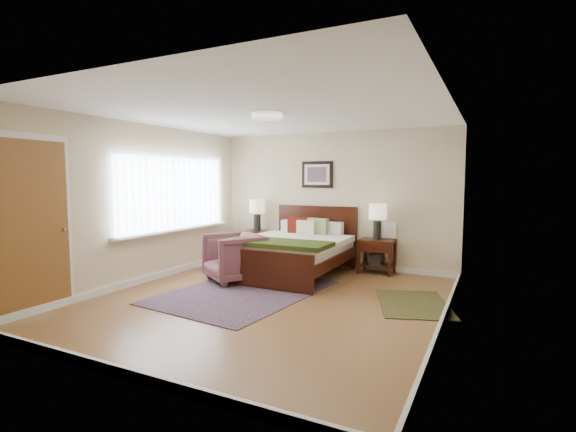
% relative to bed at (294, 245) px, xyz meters
% --- Properties ---
extents(floor, '(5.00, 5.00, 0.00)m').
position_rel_bed_xyz_m(floor, '(0.32, -1.49, -0.51)').
color(floor, brown).
rests_on(floor, ground).
extents(back_wall, '(4.50, 0.04, 2.50)m').
position_rel_bed_xyz_m(back_wall, '(0.32, 1.01, 0.74)').
color(back_wall, beige).
rests_on(back_wall, ground).
extents(front_wall, '(4.50, 0.04, 2.50)m').
position_rel_bed_xyz_m(front_wall, '(0.32, -3.99, 0.74)').
color(front_wall, beige).
rests_on(front_wall, ground).
extents(left_wall, '(0.04, 5.00, 2.50)m').
position_rel_bed_xyz_m(left_wall, '(-1.93, -1.49, 0.74)').
color(left_wall, beige).
rests_on(left_wall, ground).
extents(right_wall, '(0.04, 5.00, 2.50)m').
position_rel_bed_xyz_m(right_wall, '(2.57, -1.49, 0.74)').
color(right_wall, beige).
rests_on(right_wall, ground).
extents(ceiling, '(4.50, 5.00, 0.02)m').
position_rel_bed_xyz_m(ceiling, '(0.32, -1.49, 1.99)').
color(ceiling, white).
rests_on(ceiling, back_wall).
extents(window, '(0.11, 2.72, 1.32)m').
position_rel_bed_xyz_m(window, '(-1.88, -0.79, 0.86)').
color(window, silver).
rests_on(window, left_wall).
extents(door, '(0.06, 1.00, 2.18)m').
position_rel_bed_xyz_m(door, '(-1.91, -3.23, 0.56)').
color(door, silver).
rests_on(door, ground).
extents(ceil_fixture, '(0.44, 0.44, 0.08)m').
position_rel_bed_xyz_m(ceil_fixture, '(0.32, -1.49, 1.95)').
color(ceil_fixture, white).
rests_on(ceil_fixture, ceiling).
extents(bed, '(1.71, 2.06, 1.11)m').
position_rel_bed_xyz_m(bed, '(0.00, 0.00, 0.00)').
color(bed, '#361508').
rests_on(bed, ground).
extents(wall_art, '(0.62, 0.05, 0.50)m').
position_rel_bed_xyz_m(wall_art, '(0.00, 0.98, 1.21)').
color(wall_art, black).
rests_on(wall_art, back_wall).
extents(nightstand_left, '(0.51, 0.46, 0.61)m').
position_rel_bed_xyz_m(nightstand_left, '(-1.20, 0.76, -0.02)').
color(nightstand_left, '#361508').
rests_on(nightstand_left, ground).
extents(nightstand_right, '(0.60, 0.45, 0.59)m').
position_rel_bed_xyz_m(nightstand_right, '(1.22, 0.77, -0.15)').
color(nightstand_right, '#361508').
rests_on(nightstand_right, ground).
extents(lamp_left, '(0.30, 0.30, 0.61)m').
position_rel_bed_xyz_m(lamp_left, '(-1.20, 0.78, 0.52)').
color(lamp_left, black).
rests_on(lamp_left, nightstand_left).
extents(lamp_right, '(0.30, 0.30, 0.61)m').
position_rel_bed_xyz_m(lamp_right, '(1.22, 0.78, 0.50)').
color(lamp_right, black).
rests_on(lamp_right, nightstand_right).
extents(armchair, '(1.15, 1.15, 0.77)m').
position_rel_bed_xyz_m(armchair, '(-0.69, -0.80, -0.13)').
color(armchair, brown).
rests_on(armchair, ground).
extents(rug_persian, '(2.06, 2.72, 0.01)m').
position_rel_bed_xyz_m(rug_persian, '(-0.18, -1.30, -0.51)').
color(rug_persian, '#0C0D40').
rests_on(rug_persian, ground).
extents(rug_navy, '(1.23, 1.49, 0.01)m').
position_rel_bed_xyz_m(rug_navy, '(2.12, -0.80, -0.51)').
color(rug_navy, black).
rests_on(rug_navy, ground).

